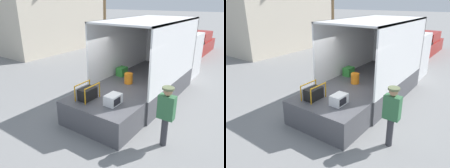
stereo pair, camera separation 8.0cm
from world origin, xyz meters
TOP-DOWN VIEW (x-y plane):
  - ground_plane at (0.00, 0.00)m, footprint 160.00×160.00m
  - box_truck at (3.84, 0.00)m, footprint 6.57×2.48m
  - tailgate_deck at (-0.78, 0.00)m, footprint 1.56×2.35m
  - microwave at (-0.69, -0.39)m, footprint 0.53×0.38m
  - portable_generator at (-0.83, 0.49)m, footprint 0.73×0.45m
  - worker_person at (-0.59, -2.03)m, footprint 0.31×0.44m
  - pickup_truck_red at (11.41, 0.62)m, footprint 5.40×1.93m

SIDE VIEW (x-z plane):
  - ground_plane at x=0.00m, z-range 0.00..0.00m
  - tailgate_deck at x=-0.78m, z-range 0.00..0.83m
  - pickup_truck_red at x=11.41m, z-range -0.14..1.42m
  - box_truck at x=3.84m, z-range -0.62..2.50m
  - microwave at x=-0.69m, z-range 0.83..1.14m
  - portable_generator at x=-0.83m, z-range 0.77..1.28m
  - worker_person at x=-0.59m, z-range 0.20..1.93m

